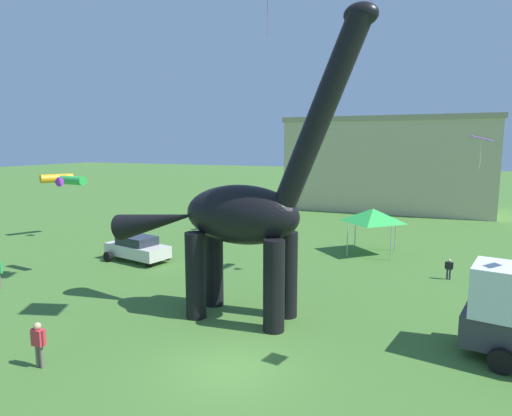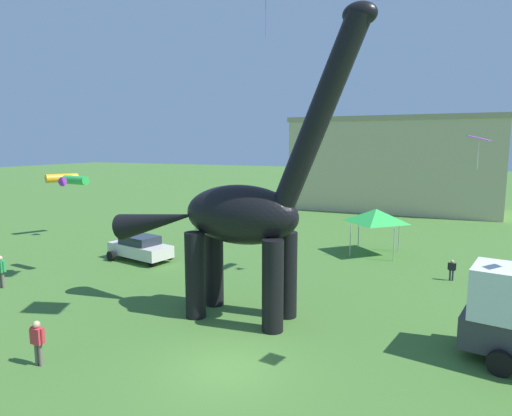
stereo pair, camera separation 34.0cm
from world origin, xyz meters
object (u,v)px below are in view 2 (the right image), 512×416
Objects in this scene: person_near_flyer at (37,339)px; kite_mid_center at (373,0)px; kite_far_left at (63,178)px; person_watching_child at (452,268)px; dinosaur_sculpture at (240,215)px; festival_canopy_tent at (376,216)px; kite_far_right at (479,138)px; parked_sedan_left at (140,247)px; person_strolling_adult at (133,233)px; person_vendor_side at (1,268)px; kite_drifting at (72,180)px.

kite_mid_center reaches higher than person_near_flyer.
person_watching_child is at bearing -0.51° from kite_far_left.
dinosaur_sculpture is 8.41m from person_near_flyer.
kite_far_right is at bearing -72.08° from festival_canopy_tent.
parked_sedan_left is 18.07m from person_watching_child.
festival_canopy_tent reaches higher than parked_sedan_left.
festival_canopy_tent is at bearing -94.91° from person_near_flyer.
kite_far_left is (-7.50, 1.11, 3.51)m from person_strolling_adult.
person_vendor_side is at bearing 179.21° from dinosaur_sculpture.
person_watching_child is at bearing -112.21° from person_near_flyer.
person_near_flyer is at bearing -50.59° from kite_drifting.
kite_mid_center is 23.41m from kite_drifting.
festival_canopy_tent is at bearing 9.67° from kite_far_left.
kite_mid_center is at bearing 20.14° from kite_far_left.
person_watching_child is 13.14m from kite_far_right.
person_watching_child is 20.87m from kite_drifting.
kite_drifting is 11.50m from kite_far_left.
kite_far_left reaches higher than person_strolling_adult.
person_watching_child is 1.23× the size of kite_far_right.
person_watching_child is at bearing -158.98° from person_strolling_adult.
parked_sedan_left is 20.85m from kite_far_right.
kite_far_left reaches higher than person_watching_child.
person_watching_child is at bearing 20.61° from kite_drifting.
parked_sedan_left is 11.33m from kite_far_left.
person_vendor_side is 28.75m from kite_mid_center.
kite_mid_center is 1.05× the size of kite_far_right.
kite_far_left reaches higher than parked_sedan_left.
kite_far_right is at bearing -22.30° from kite_far_left.
dinosaur_sculpture is at bearing -106.77° from person_near_flyer.
dinosaur_sculpture is at bearing -96.71° from kite_mid_center.
kite_far_left is (-15.54, 15.65, 3.62)m from person_near_flyer.
person_near_flyer is 11.50m from kite_drifting.
kite_drifting is 1.92× the size of kite_far_right.
kite_far_left is (-23.18, -3.95, 2.00)m from festival_canopy_tent.
person_vendor_side is 21.82m from festival_canopy_tent.
person_vendor_side is (-2.95, -7.17, 0.20)m from parked_sedan_left.
kite_drifting reaches higher than festival_canopy_tent.
kite_far_right is (8.45, -2.34, 3.00)m from dinosaur_sculpture.
kite_far_right is (12.65, 4.09, 6.42)m from person_near_flyer.
dinosaur_sculpture is 11.73m from parked_sedan_left.
person_vendor_side is at bearing -13.80° from person_near_flyer.
person_near_flyer is 1.67× the size of kite_far_right.
person_watching_child is 0.36× the size of festival_canopy_tent.
dinosaur_sculpture is 7.03× the size of person_strolling_adult.
festival_canopy_tent is at bearing 67.63° from dinosaur_sculpture.
kite_far_left is at bearing 172.51° from parked_sedan_left.
person_strolling_adult is at bearing 101.38° from kite_drifting.
person_watching_child is 0.64× the size of kite_drifting.
person_watching_child is (17.76, 3.34, -0.13)m from parked_sedan_left.
kite_far_right reaches higher than person_watching_child.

